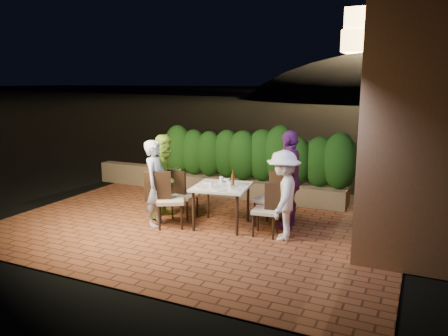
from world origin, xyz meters
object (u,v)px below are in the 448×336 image
Objects in this scene: diner_blue at (156,183)px; diner_purple at (289,179)px; chair_right_front at (266,210)px; dining_table at (222,206)px; diner_white at (283,195)px; chair_left_back at (185,195)px; chair_left_front at (170,199)px; chair_right_back at (270,199)px; parapet_lamp at (163,164)px; diner_green at (166,176)px; beer_bottle at (233,178)px; bowl at (225,180)px.

diner_purple is at bearing -79.95° from diner_blue.
chair_right_front is at bearing -28.15° from diner_purple.
chair_right_front reaches higher than dining_table.
diner_blue is 1.05× the size of diner_white.
chair_left_front is at bearing -82.45° from chair_left_back.
parapet_lamp is at bearing -11.12° from chair_right_back.
chair_left_front is 3.01m from parapet_lamp.
diner_green is 2.34m from diner_purple.
diner_blue is at bearing -158.84° from beer_bottle.
chair_left_back is at bearing 175.71° from beer_bottle.
diner_blue is at bearing -159.39° from dining_table.
diner_blue is 2.87m from parapet_lamp.
diner_white reaches higher than chair_right_front.
diner_blue is at bearing 37.78° from chair_right_back.
chair_left_back reaches higher than dining_table.
beer_bottle is 0.19× the size of diner_white.
chair_left_back is at bearing -36.11° from diner_blue.
diner_green is (-0.39, 0.50, 0.29)m from chair_left_front.
chair_right_back is (0.62, 0.26, -0.37)m from beer_bottle.
diner_green is 1.07× the size of diner_white.
dining_table is 0.64× the size of diner_white.
parapet_lamp is at bearing -38.68° from chair_right_front.
chair_left_back is 0.61× the size of diner_white.
beer_bottle is at bearing 24.46° from dining_table.
chair_left_back is 0.57× the size of diner_green.
chair_right_front is (0.69, -0.19, -0.44)m from beer_bottle.
dining_table is at bearing -73.94° from bowl.
dining_table is at bearing -155.54° from beer_bottle.
chair_left_front is 1.78m from chair_right_back.
chair_right_back reaches higher than chair_left_front.
beer_bottle reaches higher than chair_right_front.
chair_left_front is 0.56m from chair_left_back.
diner_blue is 0.98× the size of diner_green.
diner_green reaches higher than chair_left_front.
diner_purple reaches higher than bowl.
bowl is 0.18× the size of chair_right_front.
beer_bottle is at bearing -21.66° from chair_right_front.
diner_white is (0.31, -0.04, 0.29)m from chair_right_front.
diner_blue is at bearing -59.77° from parapet_lamp.
parapet_lamp is (-3.73, 2.21, -0.17)m from diner_white.
chair_right_back is 2.04m from diner_green.
chair_left_back is 1.00× the size of chair_right_front.
diner_blue is (-1.98, -0.31, 0.33)m from chair_right_front.
diner_blue is 0.53m from diner_green.
diner_green is (-1.21, 0.10, 0.42)m from dining_table.
bowl is at bearing 106.06° from dining_table.
diner_purple is (1.10, 0.46, 0.50)m from dining_table.
chair_left_back is 2.56m from parapet_lamp.
bowl is at bearing 14.01° from chair_left_front.
diner_purple reaches higher than dining_table.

